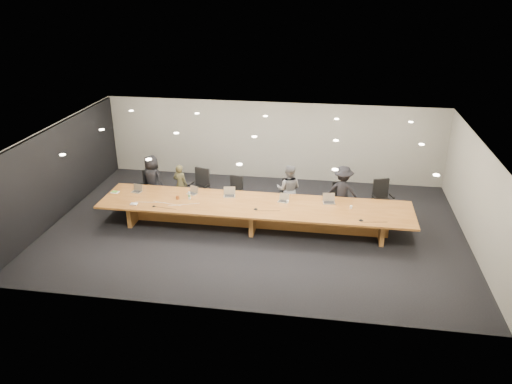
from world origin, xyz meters
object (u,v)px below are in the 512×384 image
conference_table (254,211)px  laptop_d (283,198)px  person_b (180,184)px  chair_far_right (383,199)px  person_c (289,189)px  chair_left (199,187)px  laptop_b (192,190)px  chair_mid_right (287,195)px  laptop_a (136,189)px  paper_cup_near (288,201)px  water_bottle (189,196)px  mic_center (256,209)px  laptop_e (329,199)px  chair_mid_left (234,192)px  paper_cup_far (351,207)px  chair_far_left (148,186)px  person_a (152,179)px  chair_right (340,199)px  laptop_c (229,192)px  av_box (134,204)px  person_d (343,192)px  mic_right (361,220)px  amber_mug (177,198)px  mic_left (154,206)px

conference_table → laptop_d: laptop_d is taller
person_b → chair_far_right: bearing=-165.3°
person_c → chair_left: bearing=1.4°
person_c → laptop_b: (-2.85, -0.72, 0.08)m
chair_mid_right → laptop_a: (-4.50, -1.02, 0.36)m
paper_cup_near → water_bottle: bearing=-176.2°
person_b → mic_center: size_ratio=11.18×
person_b → laptop_e: 4.81m
chair_left → chair_mid_left: chair_left is taller
chair_left → paper_cup_far: chair_left is taller
chair_mid_right → person_c: person_c is taller
person_b → chair_far_left: bearing=11.3°
person_b → laptop_d: (3.40, -0.99, 0.19)m
person_a → paper_cup_near: bearing=-173.2°
chair_right → chair_far_right: (1.27, 0.00, 0.08)m
laptop_b → chair_far_right: bearing=33.0°
chair_mid_left → laptop_c: same height
person_c → laptop_a: person_c is taller
chair_left → laptop_b: 0.93m
person_b → person_c: 3.48m
laptop_e → paper_cup_near: laptop_e is taller
chair_right → av_box: chair_right is taller
person_d → laptop_d: bearing=36.8°
laptop_d → mic_right: bearing=-9.1°
laptop_a → paper_cup_near: (4.61, -0.05, -0.08)m
person_c → person_d: (1.63, 0.00, 0.03)m
conference_table → laptop_b: 2.05m
amber_mug → person_b: bearing=103.5°
water_bottle → paper_cup_far: size_ratio=2.58×
chair_mid_right → laptop_b: 2.95m
water_bottle → mic_left: water_bottle is taller
conference_table → person_a: size_ratio=5.62×
paper_cup_far → amber_mug: bearing=-178.3°
conference_table → water_bottle: size_ratio=40.35×
person_d → paper_cup_near: 1.82m
laptop_b → mic_center: laptop_b is taller
chair_mid_left → person_d: size_ratio=0.63×
chair_far_right → laptop_e: (-1.61, -0.91, 0.30)m
laptop_b → paper_cup_near: (2.91, -0.19, -0.07)m
person_b → person_c: person_c is taller
chair_left → laptop_d: chair_left is taller
water_bottle → laptop_e: bearing=4.9°
laptop_c → paper_cup_near: size_ratio=4.36×
person_a → person_b: (0.92, 0.03, -0.13)m
paper_cup_far → mic_center: 2.70m
laptop_c → chair_right: bearing=5.2°
laptop_c → water_bottle: laptop_c is taller
person_c → mic_right: (2.12, -1.75, -0.02)m
chair_left → person_c: 2.89m
chair_mid_left → amber_mug: chair_mid_left is taller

